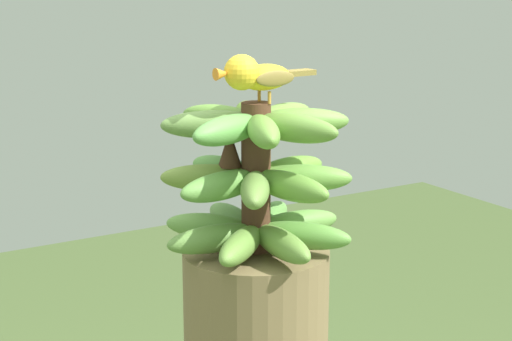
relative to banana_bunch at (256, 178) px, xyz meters
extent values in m
cylinder|color=#4C2D1E|center=(0.00, 0.00, 0.00)|extent=(0.04, 0.04, 0.23)
ellipsoid|color=olive|center=(0.05, 0.05, -0.08)|extent=(0.14, 0.13, 0.04)
ellipsoid|color=olive|center=(0.00, 0.07, -0.08)|extent=(0.05, 0.15, 0.04)
ellipsoid|color=#5F993F|center=(-0.05, 0.05, -0.08)|extent=(0.13, 0.14, 0.04)
ellipsoid|color=#669D44|center=(-0.07, 0.00, -0.08)|extent=(0.15, 0.05, 0.04)
ellipsoid|color=#5D9543|center=(-0.05, -0.05, -0.08)|extent=(0.14, 0.13, 0.04)
ellipsoid|color=#5F8A45|center=(0.00, -0.07, -0.08)|extent=(0.05, 0.15, 0.04)
ellipsoid|color=#639442|center=(0.05, -0.05, -0.08)|extent=(0.13, 0.14, 0.04)
ellipsoid|color=#5F8A3E|center=(0.07, 0.00, -0.08)|extent=(0.15, 0.05, 0.04)
ellipsoid|color=#679C3F|center=(-0.06, 0.04, 0.00)|extent=(0.15, 0.12, 0.04)
ellipsoid|color=#649C36|center=(-0.07, -0.01, 0.00)|extent=(0.16, 0.07, 0.04)
ellipsoid|color=#5D9C41|center=(-0.04, -0.06, 0.00)|extent=(0.12, 0.15, 0.04)
ellipsoid|color=#5D9746|center=(0.01, -0.07, 0.00)|extent=(0.07, 0.16, 0.04)
ellipsoid|color=olive|center=(0.06, -0.04, 0.00)|extent=(0.15, 0.12, 0.04)
ellipsoid|color=#5F9641|center=(0.07, 0.02, 0.00)|extent=(0.16, 0.07, 0.04)
ellipsoid|color=olive|center=(0.04, 0.06, 0.00)|extent=(0.12, 0.15, 0.04)
ellipsoid|color=#63953A|center=(-0.02, 0.07, 0.00)|extent=(0.07, 0.16, 0.04)
ellipsoid|color=#699C40|center=(-0.06, 0.03, 0.08)|extent=(0.16, 0.10, 0.04)
ellipsoid|color=olive|center=(-0.06, -0.02, 0.08)|extent=(0.16, 0.10, 0.04)
ellipsoid|color=olive|center=(-0.03, -0.06, 0.08)|extent=(0.10, 0.16, 0.04)
ellipsoid|color=#609039|center=(0.02, -0.06, 0.08)|extent=(0.10, 0.16, 0.04)
ellipsoid|color=#678D45|center=(0.06, -0.02, 0.08)|extent=(0.16, 0.10, 0.04)
ellipsoid|color=#5B9C47|center=(0.06, 0.03, 0.08)|extent=(0.16, 0.10, 0.04)
ellipsoid|color=#65983B|center=(0.02, 0.06, 0.08)|extent=(0.10, 0.16, 0.04)
ellipsoid|color=olive|center=(-0.03, 0.06, 0.08)|extent=(0.10, 0.16, 0.04)
cone|color=#4C2D1E|center=(0.03, -0.02, 0.05)|extent=(0.04, 0.04, 0.06)
cylinder|color=#C68933|center=(-0.01, -0.01, 0.12)|extent=(0.01, 0.00, 0.02)
cylinder|color=#C68933|center=(-0.01, 0.02, 0.12)|extent=(0.01, 0.00, 0.02)
ellipsoid|color=yellow|center=(-0.01, 0.01, 0.15)|extent=(0.09, 0.05, 0.04)
ellipsoid|color=olive|center=(-0.01, -0.02, 0.15)|extent=(0.07, 0.01, 0.02)
ellipsoid|color=olive|center=(-0.02, 0.03, 0.15)|extent=(0.07, 0.01, 0.02)
cube|color=olive|center=(-0.08, 0.00, 0.15)|extent=(0.05, 0.03, 0.01)
sphere|color=yellow|center=(0.03, 0.01, 0.16)|extent=(0.05, 0.05, 0.05)
sphere|color=black|center=(0.03, 0.03, 0.17)|extent=(0.01, 0.01, 0.01)
cone|color=orange|center=(0.06, 0.01, 0.16)|extent=(0.02, 0.02, 0.02)
camera|label=1|loc=(0.65, 1.07, 0.31)|focal=60.16mm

